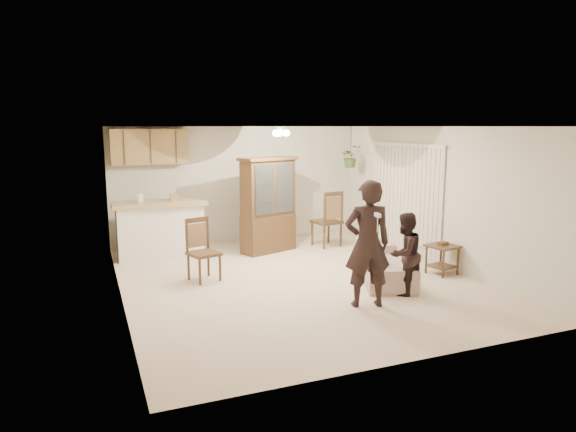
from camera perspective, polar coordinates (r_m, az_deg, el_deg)
name	(u,v)px	position (r m, az deg, el deg)	size (l,w,h in m)	color
floor	(296,279)	(8.57, 0.86, -7.04)	(6.50, 6.50, 0.00)	beige
ceiling	(296,126)	(8.19, 0.90, 9.92)	(5.50, 6.50, 0.02)	silver
wall_back	(239,184)	(11.33, -5.47, 3.55)	(5.50, 0.02, 2.50)	beige
wall_front	(416,249)	(5.49, 14.09, -3.56)	(5.50, 0.02, 2.50)	beige
wall_left	(117,216)	(7.67, -18.43, 0.03)	(0.02, 6.50, 2.50)	beige
wall_right	(436,196)	(9.68, 16.09, 2.11)	(0.02, 6.50, 2.50)	beige
breakfast_bar	(161,232)	(10.20, -13.98, -1.69)	(1.60, 0.55, 1.00)	white
bar_top	(159,203)	(10.10, -14.11, 1.37)	(1.75, 0.70, 0.08)	tan
upper_cabinets	(149,147)	(10.71, -15.15, 7.44)	(1.50, 0.34, 0.70)	olive
vertical_blinds	(405,198)	(10.39, 12.85, 1.93)	(0.06, 2.30, 2.10)	beige
ceiling_fixture	(281,132)	(9.38, -0.82, 9.31)	(0.36, 0.36, 0.20)	#FEF0BE
hanging_plant	(351,157)	(11.38, 6.97, 6.58)	(0.43, 0.37, 0.48)	#305321
plant_cord	(351,142)	(11.36, 7.01, 8.21)	(0.01, 0.01, 0.65)	black
sofa	(384,257)	(8.69, 10.60, -4.47)	(1.87, 0.73, 0.73)	beige
adult	(367,244)	(7.20, 8.83, -3.04)	(0.66, 0.43, 1.80)	black
child	(405,251)	(7.85, 12.85, -3.77)	(0.66, 0.51, 1.35)	black
china_hutch	(268,206)	(10.26, -2.22, 1.17)	(1.29, 0.84, 1.90)	#332012
side_table	(442,259)	(9.19, 16.75, -4.60)	(0.54, 0.54, 0.56)	#332012
chair_bar	(204,263)	(8.54, -9.30, -5.22)	(0.57, 0.57, 1.02)	#332012
chair_hutch_left	(278,232)	(10.72, -1.08, -1.74)	(0.74, 0.74, 1.18)	#332012
chair_hutch_right	(326,231)	(10.85, 4.30, -1.62)	(0.61, 0.61, 1.18)	#332012
controller_adult	(378,215)	(6.72, 9.94, 0.10)	(0.05, 0.16, 0.05)	white
controller_child	(422,248)	(7.67, 14.64, -3.47)	(0.03, 0.11, 0.03)	white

